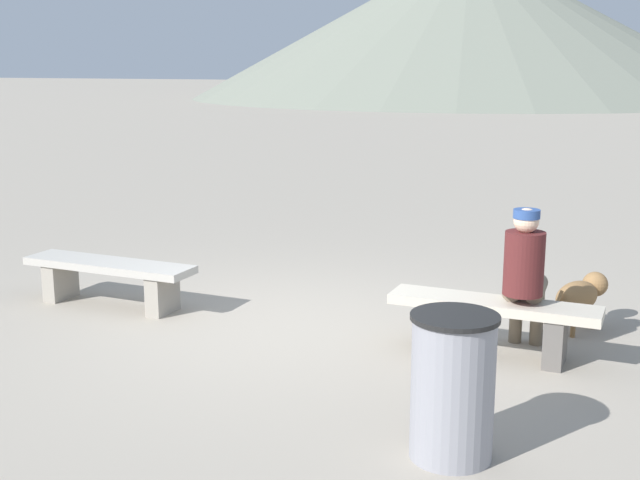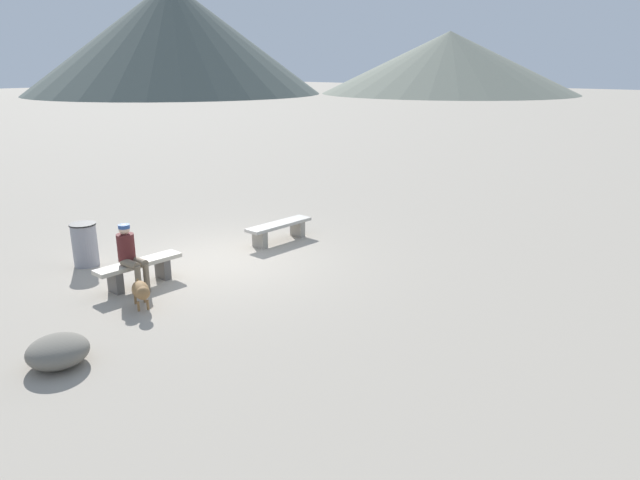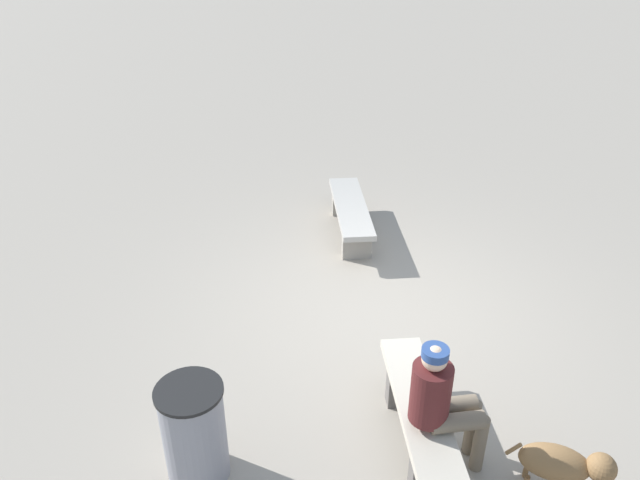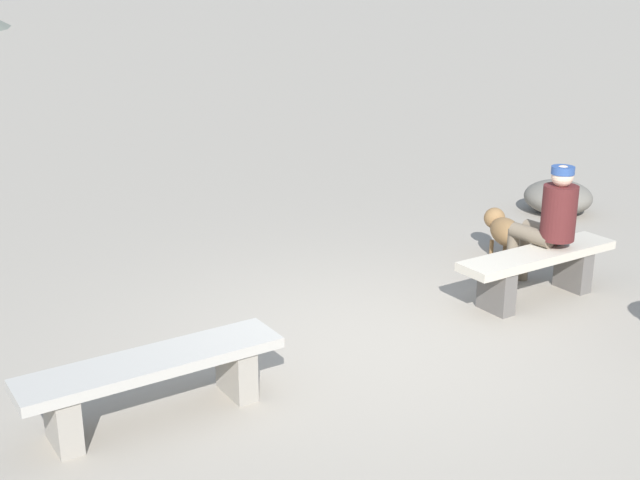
{
  "view_description": "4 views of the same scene",
  "coord_description": "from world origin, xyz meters",
  "px_view_note": "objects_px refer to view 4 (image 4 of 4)",
  "views": [
    {
      "loc": [
        2.97,
        -6.41,
        2.35
      ],
      "look_at": [
        -0.4,
        1.71,
        0.45
      ],
      "focal_mm": 45.61,
      "sensor_mm": 36.0,
      "label": 1
    },
    {
      "loc": [
        7.36,
        9.34,
        4.03
      ],
      "look_at": [
        -1.75,
        1.41,
        0.36
      ],
      "focal_mm": 32.34,
      "sensor_mm": 36.0,
      "label": 2
    },
    {
      "loc": [
        5.46,
        -1.23,
        4.17
      ],
      "look_at": [
        -1.12,
        -0.54,
        0.38
      ],
      "focal_mm": 34.24,
      "sensor_mm": 36.0,
      "label": 3
    },
    {
      "loc": [
        -3.73,
        -4.71,
        2.87
      ],
      "look_at": [
        -0.27,
        0.43,
        0.85
      ],
      "focal_mm": 45.46,
      "sensor_mm": 36.0,
      "label": 4
    }
  ],
  "objects_px": {
    "seated_person": "(549,219)",
    "dog": "(504,229)",
    "bench_left": "(153,376)",
    "boulder": "(558,197)",
    "bench_right": "(537,266)"
  },
  "relations": [
    {
      "from": "seated_person",
      "to": "boulder",
      "type": "bearing_deg",
      "value": 35.77
    },
    {
      "from": "bench_left",
      "to": "boulder",
      "type": "relative_size",
      "value": 2.09
    },
    {
      "from": "bench_right",
      "to": "seated_person",
      "type": "distance_m",
      "value": 0.46
    },
    {
      "from": "boulder",
      "to": "bench_left",
      "type": "bearing_deg",
      "value": -163.39
    },
    {
      "from": "dog",
      "to": "boulder",
      "type": "height_order",
      "value": "dog"
    },
    {
      "from": "boulder",
      "to": "seated_person",
      "type": "bearing_deg",
      "value": -142.12
    },
    {
      "from": "bench_left",
      "to": "bench_right",
      "type": "bearing_deg",
      "value": 1.39
    },
    {
      "from": "bench_right",
      "to": "dog",
      "type": "xyz_separation_m",
      "value": [
        0.6,
        1.0,
        -0.01
      ]
    },
    {
      "from": "bench_left",
      "to": "dog",
      "type": "relative_size",
      "value": 2.37
    },
    {
      "from": "seated_person",
      "to": "dog",
      "type": "bearing_deg",
      "value": 65.11
    },
    {
      "from": "seated_person",
      "to": "dog",
      "type": "xyz_separation_m",
      "value": [
        0.38,
        0.9,
        -0.4
      ]
    },
    {
      "from": "bench_right",
      "to": "seated_person",
      "type": "relative_size",
      "value": 1.36
    },
    {
      "from": "seated_person",
      "to": "boulder",
      "type": "distance_m",
      "value": 2.89
    },
    {
      "from": "bench_left",
      "to": "seated_person",
      "type": "distance_m",
      "value": 4.02
    },
    {
      "from": "dog",
      "to": "seated_person",
      "type": "bearing_deg",
      "value": -179.13
    }
  ]
}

